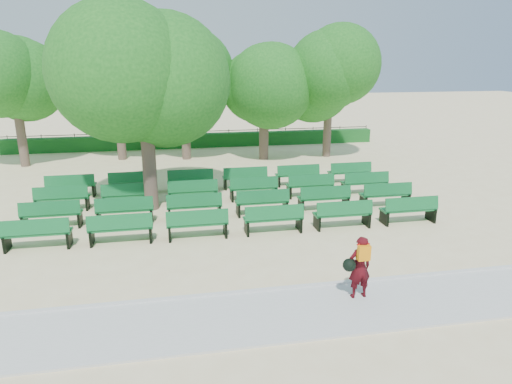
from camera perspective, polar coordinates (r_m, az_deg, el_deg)
ground at (r=17.38m, az=-6.93°, el=-2.91°), size 120.00×120.00×0.00m
paving at (r=10.67m, az=-3.91°, el=-15.72°), size 30.00×2.20×0.06m
curb at (r=11.65m, az=-4.63°, el=-12.68°), size 30.00×0.12×0.10m
hedge at (r=30.86m, az=-8.87°, el=6.33°), size 26.00×0.70×0.90m
fence at (r=31.33m, az=-8.87°, el=5.64°), size 26.00×0.10×1.02m
tree_line at (r=27.02m, az=-8.49°, el=3.97°), size 21.80×6.80×7.04m
bench_array at (r=18.07m, az=-3.82°, el=-1.73°), size 2.03×0.73×1.26m
tree_among at (r=17.61m, az=-13.83°, el=12.76°), size 5.33×5.33×7.16m
person at (r=11.40m, az=12.75°, el=-9.06°), size 0.75×0.46×1.58m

